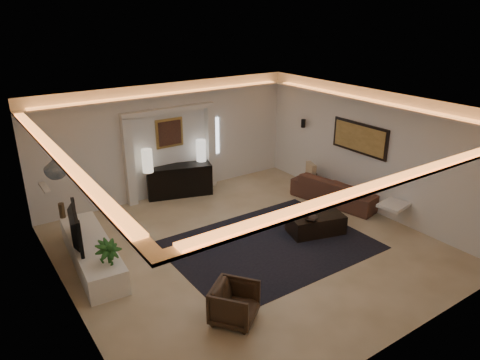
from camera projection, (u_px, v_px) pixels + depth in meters
floor at (248, 247)px, 9.17m from camera, size 7.00×7.00×0.00m
ceiling at (250, 108)px, 8.11m from camera, size 7.00×7.00×0.00m
wall_back at (169, 140)px, 11.33m from camera, size 7.00×0.00×7.00m
wall_front at (400, 261)px, 5.95m from camera, size 7.00×0.00×7.00m
wall_left at (63, 229)px, 6.80m from camera, size 0.00×7.00×7.00m
wall_right at (369, 151)px, 10.48m from camera, size 0.00×7.00×7.00m
cove_soffit at (249, 123)px, 8.21m from camera, size 7.00×7.00×0.04m
daylight_slit at (215, 136)px, 12.06m from camera, size 0.25×0.03×1.00m
area_rug at (270, 245)px, 9.22m from camera, size 4.00×3.00×0.01m
pilaster_left at (129, 163)px, 10.77m from camera, size 0.22×0.20×2.20m
pilaster_right at (210, 147)px, 11.98m from camera, size 0.22×0.20×2.20m
alcove_header at (169, 110)px, 10.96m from camera, size 2.52×0.20×0.12m
painting_frame at (169, 133)px, 11.23m from camera, size 0.74×0.04×0.74m
painting_canvas at (170, 133)px, 11.21m from camera, size 0.62×0.02×0.62m
art_panel_frame at (360, 138)px, 10.61m from camera, size 0.04×1.64×0.74m
art_panel_gold at (359, 138)px, 10.60m from camera, size 0.02×1.50×0.62m
wall_sconce at (303, 123)px, 12.03m from camera, size 0.12×0.12×0.22m
wall_niche at (45, 188)px, 7.83m from camera, size 0.10×0.55×0.04m
console at (179, 181)px, 11.57m from camera, size 1.74×0.99×0.83m
lamp_left at (147, 162)px, 10.88m from camera, size 0.35×0.35×0.58m
lamp_right at (201, 151)px, 11.68m from camera, size 0.30×0.30×0.57m
media_ledge at (92, 253)px, 8.50m from camera, size 0.89×2.77×0.51m
tv at (70, 229)px, 8.18m from camera, size 1.23×0.38×0.70m
figurine at (62, 211)px, 9.31m from camera, size 0.14×0.14×0.32m
ginger_jar at (55, 167)px, 8.14m from camera, size 0.51×0.51×0.43m
plant at (109, 265)px, 7.71m from camera, size 0.68×0.68×0.90m
sofa at (336, 190)px, 11.18m from camera, size 2.36×1.34×0.65m
throw_blanket at (394, 205)px, 9.79m from camera, size 0.70×0.61×0.07m
throw_pillow at (311, 171)px, 11.82m from camera, size 0.26×0.44×0.42m
coffee_table at (316, 224)px, 9.68m from camera, size 1.31×0.94×0.44m
bowl at (311, 219)px, 9.36m from camera, size 0.38×0.38×0.07m
magazine at (314, 213)px, 9.72m from camera, size 0.26×0.21×0.03m
armchair at (235, 303)px, 6.92m from camera, size 0.94×0.95×0.62m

